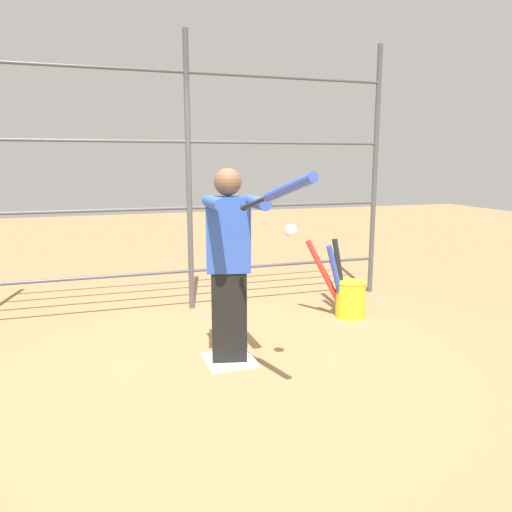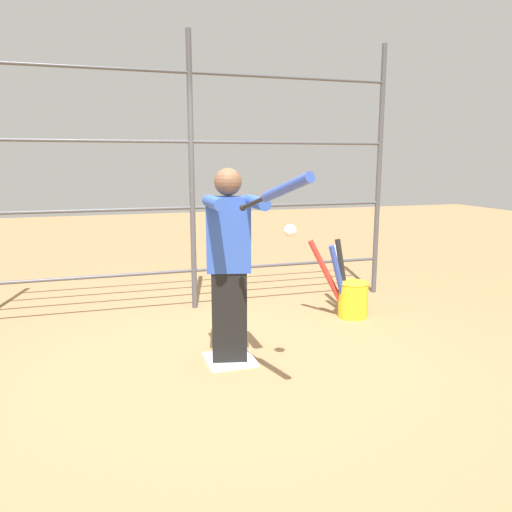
{
  "view_description": "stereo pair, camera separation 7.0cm",
  "coord_description": "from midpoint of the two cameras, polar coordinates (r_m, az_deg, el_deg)",
  "views": [
    {
      "loc": [
        1.02,
        3.79,
        1.65
      ],
      "look_at": [
        -0.17,
        0.19,
        0.92
      ],
      "focal_mm": 35.0,
      "sensor_mm": 36.0,
      "label": 1
    },
    {
      "loc": [
        0.96,
        3.81,
        1.65
      ],
      "look_at": [
        -0.17,
        0.19,
        0.92
      ],
      "focal_mm": 35.0,
      "sensor_mm": 36.0,
      "label": 2
    }
  ],
  "objects": [
    {
      "name": "fence_backstop",
      "position": [
        5.49,
        -8.06,
        9.14
      ],
      "size": [
        4.65,
        0.06,
        2.98
      ],
      "color": "#4C4C51",
      "rests_on": "ground"
    },
    {
      "name": "batter",
      "position": [
        3.99,
        -3.61,
        -0.52
      ],
      "size": [
        0.4,
        0.6,
        1.59
      ],
      "color": "black",
      "rests_on": "ground"
    },
    {
      "name": "home_plate",
      "position": [
        4.26,
        -3.53,
        -11.75
      ],
      "size": [
        0.4,
        0.4,
        0.02
      ],
      "color": "white",
      "rests_on": "ground"
    },
    {
      "name": "baseball_bat_swinging",
      "position": [
        3.08,
        2.38,
        7.46
      ],
      "size": [
        0.21,
        0.86,
        0.3
      ],
      "color": "black"
    },
    {
      "name": "ground_plane",
      "position": [
        4.26,
        -3.53,
        -11.88
      ],
      "size": [
        24.0,
        24.0,
        0.0
      ],
      "primitive_type": "plane",
      "color": "#9E754C"
    },
    {
      "name": "bat_bucket",
      "position": [
        5.43,
        9.97,
        -4.27
      ],
      "size": [
        0.63,
        0.79,
        0.83
      ],
      "color": "yellow",
      "rests_on": "ground"
    },
    {
      "name": "softball_in_flight",
      "position": [
        3.62,
        3.43,
        2.92
      ],
      "size": [
        0.1,
        0.1,
        0.1
      ],
      "color": "white"
    }
  ]
}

